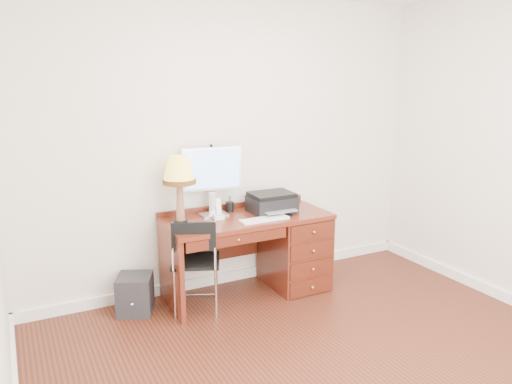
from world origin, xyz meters
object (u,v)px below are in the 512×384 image
desk (278,246)px  printer (272,202)px  monitor (211,172)px  phone (218,213)px  leg_lamp (179,174)px  chair (198,256)px  equipment_box (135,294)px

desk → printer: 0.43m
monitor → phone: (-0.01, -0.16, -0.33)m
leg_lamp → printer: bearing=-3.1°
monitor → printer: size_ratio=1.50×
printer → chair: (-0.81, -0.20, -0.33)m
monitor → chair: bearing=-119.6°
leg_lamp → equipment_box: size_ratio=1.75×
phone → printer: bearing=6.7°
desk → printer: bearing=146.4°
desk → equipment_box: (-1.34, 0.10, -0.25)m
printer → equipment_box: printer is taller
desk → phone: bearing=176.4°
phone → equipment_box: phone is taller
desk → leg_lamp: leg_lamp is taller
monitor → equipment_box: bearing=-164.3°
desk → phone: phone is taller
monitor → phone: monitor is taller
phone → chair: size_ratio=0.22×
desk → chair: (-0.86, -0.16, 0.10)m
monitor → chair: monitor is taller
phone → desk: bearing=3.4°
desk → leg_lamp: size_ratio=2.58×
monitor → equipment_box: size_ratio=1.87×
chair → printer: bearing=36.9°
chair → desk: bearing=33.9°
printer → phone: (-0.54, 0.00, -0.03)m
printer → chair: size_ratio=0.49×
monitor → leg_lamp: bearing=-153.0°
desk → chair: bearing=-169.3°
chair → equipment_box: size_ratio=2.55×
monitor → printer: (0.53, -0.16, -0.30)m
monitor → chair: 0.77m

